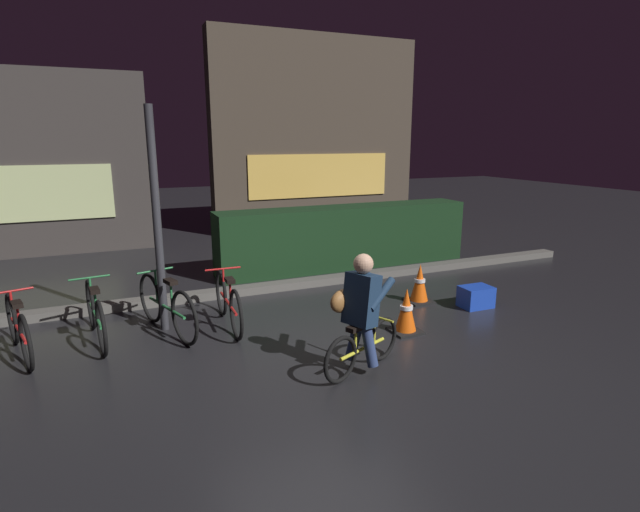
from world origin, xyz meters
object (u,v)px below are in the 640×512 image
object	(u,v)px
street_post	(157,222)
parked_bike_center_right	(228,302)
parked_bike_leftmost	(18,329)
parked_bike_left_mid	(96,314)
traffic_cone_near	(406,311)
blue_crate	(476,297)
traffic_cone_far	(420,284)
cyclist	(360,313)
parked_bike_center_left	(166,306)

from	to	relation	value
street_post	parked_bike_center_right	distance (m)	1.31
parked_bike_leftmost	parked_bike_center_right	world-z (taller)	parked_bike_center_right
parked_bike_leftmost	parked_bike_left_mid	size ratio (longest dim) A/B	0.94
parked_bike_left_mid	traffic_cone_near	xyz separation A→B (m)	(3.50, -1.24, -0.06)
street_post	parked_bike_leftmost	world-z (taller)	street_post
street_post	blue_crate	distance (m)	4.43
traffic_cone_far	cyclist	world-z (taller)	cyclist
parked_bike_center_left	cyclist	distance (m)	2.52
parked_bike_center_left	parked_bike_left_mid	bearing A→B (deg)	67.39
parked_bike_left_mid	parked_bike_center_right	xyz separation A→B (m)	(1.54, -0.16, -0.01)
parked_bike_leftmost	traffic_cone_far	xyz separation A→B (m)	(5.09, -0.21, -0.04)
street_post	traffic_cone_far	bearing A→B (deg)	-6.37
parked_bike_center_right	traffic_cone_far	world-z (taller)	parked_bike_center_right
traffic_cone_far	street_post	bearing A→B (deg)	173.63
parked_bike_leftmost	parked_bike_center_right	distance (m)	2.31
parked_bike_center_right	cyclist	bearing A→B (deg)	-150.47
parked_bike_leftmost	parked_bike_center_left	distance (m)	1.57
blue_crate	cyclist	size ratio (longest dim) A/B	0.35
traffic_cone_near	cyclist	size ratio (longest dim) A/B	0.45
traffic_cone_near	blue_crate	xyz separation A→B (m)	(1.44, 0.40, -0.12)
street_post	parked_bike_left_mid	bearing A→B (deg)	-175.30
blue_crate	parked_bike_center_left	bearing A→B (deg)	169.59
parked_bike_left_mid	blue_crate	xyz separation A→B (m)	(4.94, -0.84, -0.18)
parked_bike_center_right	traffic_cone_near	bearing A→B (deg)	-117.16
street_post	parked_bike_center_right	world-z (taller)	street_post
street_post	parked_bike_leftmost	bearing A→B (deg)	-173.08
parked_bike_center_left	traffic_cone_near	xyz separation A→B (m)	(2.70, -1.16, -0.07)
parked_bike_center_left	traffic_cone_far	distance (m)	3.54
parked_bike_center_right	traffic_cone_near	size ratio (longest dim) A/B	2.72
cyclist	street_post	bearing A→B (deg)	106.66
street_post	blue_crate	size ratio (longest dim) A/B	6.20
parked_bike_left_mid	street_post	bearing A→B (deg)	-92.52
parked_bike_center_right	parked_bike_left_mid	bearing A→B (deg)	85.63
traffic_cone_near	street_post	bearing A→B (deg)	154.51
traffic_cone_near	blue_crate	world-z (taller)	traffic_cone_near
parked_bike_center_left	cyclist	world-z (taller)	cyclist
parked_bike_left_mid	traffic_cone_near	world-z (taller)	parked_bike_left_mid
blue_crate	cyclist	distance (m)	2.73
blue_crate	parked_bike_leftmost	bearing A→B (deg)	172.89
parked_bike_leftmost	parked_bike_center_right	xyz separation A→B (m)	(2.31, -0.04, 0.00)
parked_bike_leftmost	traffic_cone_far	bearing A→B (deg)	-107.82
traffic_cone_near	parked_bike_leftmost	bearing A→B (deg)	165.41
parked_bike_left_mid	traffic_cone_far	world-z (taller)	parked_bike_left_mid
street_post	traffic_cone_near	size ratio (longest dim) A/B	4.83
parked_bike_leftmost	parked_bike_center_right	size ratio (longest dim) A/B	0.96
cyclist	parked_bike_left_mid	bearing A→B (deg)	118.22
traffic_cone_near	parked_bike_center_right	bearing A→B (deg)	151.25
cyclist	parked_bike_center_right	bearing A→B (deg)	94.07
street_post	blue_crate	xyz separation A→B (m)	(4.16, -0.90, -1.21)
parked_bike_leftmost	parked_bike_center_left	size ratio (longest dim) A/B	0.93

